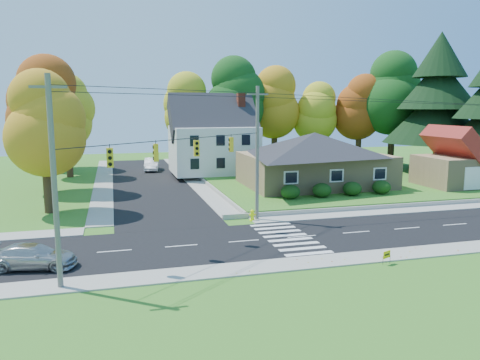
% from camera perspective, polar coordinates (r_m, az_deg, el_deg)
% --- Properties ---
extents(ground, '(120.00, 120.00, 0.00)m').
position_cam_1_polar(ground, '(31.42, 7.55, -6.87)').
color(ground, '#3D7923').
extents(road_main, '(90.00, 8.00, 0.02)m').
position_cam_1_polar(road_main, '(31.42, 7.55, -6.85)').
color(road_main, black).
rests_on(road_main, ground).
extents(road_cross, '(8.00, 44.00, 0.02)m').
position_cam_1_polar(road_cross, '(54.63, -11.04, -0.15)').
color(road_cross, black).
rests_on(road_cross, ground).
extents(sidewalk_north, '(90.00, 2.00, 0.08)m').
position_cam_1_polar(sidewalk_north, '(35.91, 4.46, -4.73)').
color(sidewalk_north, '#9C9A90').
rests_on(sidewalk_north, ground).
extents(sidewalk_south, '(90.00, 2.00, 0.08)m').
position_cam_1_polar(sidewalk_south, '(27.08, 11.69, -9.51)').
color(sidewalk_south, '#9C9A90').
rests_on(sidewalk_south, ground).
extents(lawn, '(30.00, 30.00, 0.50)m').
position_cam_1_polar(lawn, '(55.40, 11.57, 0.21)').
color(lawn, '#3D7923').
rests_on(lawn, ground).
extents(ranch_house, '(14.60, 10.60, 5.40)m').
position_cam_1_polar(ranch_house, '(48.39, 9.05, 2.62)').
color(ranch_house, tan).
rests_on(ranch_house, lawn).
extents(colonial_house, '(10.40, 8.40, 9.60)m').
position_cam_1_polar(colonial_house, '(57.21, -3.25, 5.02)').
color(colonial_house, silver).
rests_on(colonial_house, lawn).
extents(garage, '(7.30, 6.30, 4.60)m').
position_cam_1_polar(garage, '(52.56, 24.96, 1.93)').
color(garage, tan).
rests_on(garage, lawn).
extents(hedge_row, '(10.70, 1.70, 1.27)m').
position_cam_1_polar(hedge_row, '(42.95, 11.77, -1.13)').
color(hedge_row, '#163A10').
rests_on(hedge_row, lawn).
extents(traffic_infrastructure, '(38.10, 10.66, 10.00)m').
position_cam_1_polar(traffic_infrastructure, '(31.61, 6.54, 2.76)').
color(traffic_infrastructure, '#666059').
rests_on(traffic_infrastructure, ground).
extents(tree_lot_0, '(6.72, 6.72, 12.51)m').
position_cam_1_polar(tree_lot_0, '(62.60, -6.29, 8.73)').
color(tree_lot_0, '#3F2A19').
rests_on(tree_lot_0, lawn).
extents(tree_lot_1, '(7.84, 7.84, 14.60)m').
position_cam_1_polar(tree_lot_1, '(62.86, -0.67, 9.98)').
color(tree_lot_1, '#3F2A19').
rests_on(tree_lot_1, lawn).
extents(tree_lot_2, '(7.28, 7.28, 13.56)m').
position_cam_1_polar(tree_lot_2, '(65.56, 4.26, 9.34)').
color(tree_lot_2, '#3F2A19').
rests_on(tree_lot_2, lawn).
extents(tree_lot_3, '(6.16, 6.16, 11.47)m').
position_cam_1_polar(tree_lot_3, '(66.89, 9.43, 8.12)').
color(tree_lot_3, '#3F2A19').
rests_on(tree_lot_3, lawn).
extents(tree_lot_4, '(6.72, 6.72, 12.51)m').
position_cam_1_polar(tree_lot_4, '(68.73, 14.40, 8.53)').
color(tree_lot_4, '#3F2A19').
rests_on(tree_lot_4, lawn).
extents(tree_lot_5, '(8.40, 8.40, 15.64)m').
position_cam_1_polar(tree_lot_5, '(69.12, 18.22, 9.99)').
color(tree_lot_5, '#3F2A19').
rests_on(tree_lot_5, lawn).
extents(conifer_east_a, '(12.80, 12.80, 16.96)m').
position_cam_1_polar(conifer_east_a, '(63.17, 22.98, 9.07)').
color(conifer_east_a, '#3F2A19').
rests_on(conifer_east_a, lawn).
extents(tree_west_0, '(6.16, 6.16, 11.47)m').
position_cam_1_polar(tree_west_0, '(40.18, -22.78, 6.32)').
color(tree_west_0, '#3F2A19').
rests_on(tree_west_0, ground).
extents(tree_west_1, '(7.28, 7.28, 13.56)m').
position_cam_1_polar(tree_west_1, '(50.20, -22.55, 8.22)').
color(tree_west_1, '#3F2A19').
rests_on(tree_west_1, ground).
extents(tree_west_2, '(6.72, 6.72, 12.51)m').
position_cam_1_polar(tree_west_2, '(60.05, -20.38, 7.74)').
color(tree_west_2, '#3F2A19').
rests_on(tree_west_2, ground).
extents(tree_west_3, '(7.84, 7.84, 14.60)m').
position_cam_1_polar(tree_west_3, '(68.20, -21.55, 8.86)').
color(tree_west_3, '#3F2A19').
rests_on(tree_west_3, ground).
extents(silver_sedan, '(4.76, 2.70, 1.30)m').
position_cam_1_polar(silver_sedan, '(27.41, -23.91, -8.51)').
color(silver_sedan, '#ADADAD').
rests_on(silver_sedan, road_main).
extents(white_car, '(2.31, 5.18, 1.65)m').
position_cam_1_polar(white_car, '(63.55, -10.74, 1.89)').
color(white_car, white).
rests_on(white_car, road_cross).
extents(fire_hydrant, '(0.50, 0.39, 0.88)m').
position_cam_1_polar(fire_hydrant, '(35.21, 1.50, -4.35)').
color(fire_hydrant, '#FEFF09').
rests_on(fire_hydrant, ground).
extents(yard_sign, '(0.56, 0.27, 0.75)m').
position_cam_1_polar(yard_sign, '(27.02, 17.46, -8.69)').
color(yard_sign, black).
rests_on(yard_sign, ground).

